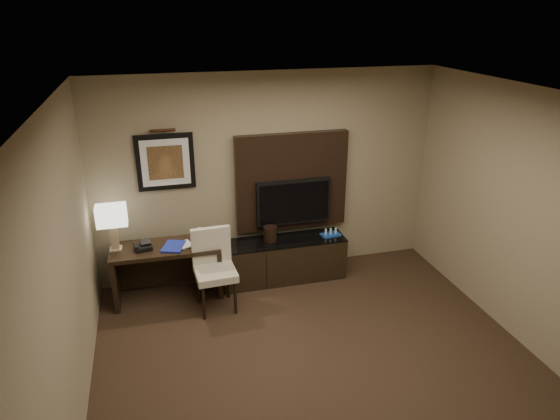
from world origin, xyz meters
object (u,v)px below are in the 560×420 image
object	(u,v)px
desk_phone	(143,246)
water_bottle	(200,235)
tv	(294,202)
ice_bucket	(270,234)
credenza	(283,259)
desk	(167,271)
minibar_tray	(331,232)
table_lamp	(113,228)
desk_chair	(215,272)

from	to	relation	value
desk_phone	water_bottle	size ratio (longest dim) A/B	1.06
tv	ice_bucket	world-z (taller)	tv
credenza	tv	world-z (taller)	tv
desk	minibar_tray	distance (m)	2.18
table_lamp	desk_phone	distance (m)	0.41
credenza	water_bottle	world-z (taller)	water_bottle
water_bottle	desk_phone	bearing A→B (deg)	-176.68
credenza	table_lamp	size ratio (longest dim) A/B	2.94
table_lamp	ice_bucket	world-z (taller)	table_lamp
desk	minibar_tray	bearing A→B (deg)	2.19
desk	credenza	distance (m)	1.51
tv	minibar_tray	xyz separation A→B (m)	(0.46, -0.21, -0.40)
tv	table_lamp	bearing A→B (deg)	-175.52
desk	desk_chair	distance (m)	0.71
desk	credenza	size ratio (longest dim) A/B	0.79
desk	water_bottle	world-z (taller)	water_bottle
desk	tv	distance (m)	1.85
table_lamp	water_bottle	world-z (taller)	table_lamp
tv	desk	bearing A→B (deg)	-171.99
desk_chair	desk_phone	xyz separation A→B (m)	(-0.80, 0.41, 0.26)
desk	ice_bucket	bearing A→B (deg)	4.99
table_lamp	desk_phone	bearing A→B (deg)	-14.90
ice_bucket	credenza	bearing A→B (deg)	-12.24
desk_phone	minibar_tray	xyz separation A→B (m)	(2.42, 0.05, -0.13)
ice_bucket	desk_chair	bearing A→B (deg)	-147.10
minibar_tray	desk	bearing A→B (deg)	-179.19
desk	table_lamp	distance (m)	0.86
desk_phone	ice_bucket	xyz separation A→B (m)	(1.60, 0.11, -0.08)
desk_chair	table_lamp	bearing A→B (deg)	153.35
credenza	ice_bucket	distance (m)	0.42
credenza	desk_chair	bearing A→B (deg)	-152.98
desk_chair	ice_bucket	world-z (taller)	desk_chair
water_bottle	desk_chair	bearing A→B (deg)	-76.21
desk_chair	water_bottle	bearing A→B (deg)	100.92
desk	desk_chair	xyz separation A→B (m)	(0.55, -0.43, 0.14)
desk_phone	ice_bucket	world-z (taller)	desk_phone
minibar_tray	ice_bucket	bearing A→B (deg)	176.22
water_bottle	ice_bucket	world-z (taller)	water_bottle
ice_bucket	minibar_tray	world-z (taller)	ice_bucket
tv	desk_chair	xyz separation A→B (m)	(-1.16, -0.67, -0.53)
credenza	tv	bearing A→B (deg)	43.79
tv	desk_phone	size ratio (longest dim) A/B	5.18
ice_bucket	desk_phone	bearing A→B (deg)	-176.12
ice_bucket	table_lamp	bearing A→B (deg)	-179.30
credenza	desk_chair	xyz separation A→B (m)	(-0.96, -0.48, 0.21)
credenza	minibar_tray	distance (m)	0.74
desk_phone	water_bottle	bearing A→B (deg)	-7.36
minibar_tray	table_lamp	bearing A→B (deg)	179.36
desk_chair	desk	bearing A→B (deg)	138.72
water_bottle	ice_bucket	xyz separation A→B (m)	(0.91, 0.07, -0.12)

